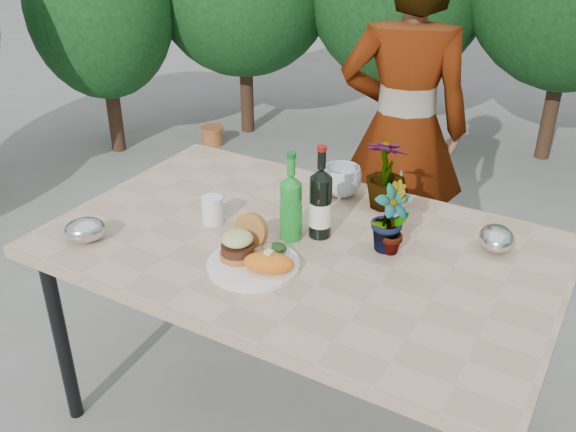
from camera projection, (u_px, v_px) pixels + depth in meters
The scene contains 18 objects.
ground at pixel (299, 413), 2.41m from camera, with size 80.00×80.00×0.00m, color slate.
patio_table at pixel (300, 257), 2.08m from camera, with size 1.60×1.00×0.75m.
shrub_hedge at pixel (503, 15), 3.06m from camera, with size 6.88×5.25×2.48m.
dinner_plate at pixel (253, 265), 1.92m from camera, with size 0.28×0.28×0.01m, color white.
burger_stack at pixel (241, 242), 1.93m from camera, with size 0.11×0.16×0.11m.
sweet_potato at pixel (269, 263), 1.86m from camera, with size 0.15×0.08×0.06m, color orange.
grilled_veg at pixel (274, 246), 1.97m from camera, with size 0.08×0.05×0.03m.
wine_bottle at pixel (320, 204), 2.03m from camera, with size 0.07×0.07×0.31m.
sparkling_water at pixel (291, 208), 2.02m from camera, with size 0.07×0.07×0.30m.
plastic_cup at pixel (212, 210), 2.14m from camera, with size 0.07×0.07×0.10m, color white.
seedling_left at pixel (392, 221), 1.94m from camera, with size 0.12×0.08×0.22m, color #2D5F20.
seedling_mid at pixel (388, 217), 1.97m from camera, with size 0.12×0.10×0.22m, color #28591E.
seedling_right at pixel (386, 173), 2.21m from camera, with size 0.14×0.14×0.26m, color #286021.
blue_bowl at pixel (342, 181), 2.32m from camera, with size 0.14×0.14×0.11m, color silver.
foil_packet_left at pixel (85, 230), 2.04m from camera, with size 0.13×0.11×0.08m, color #B6B8BD.
foil_packet_right at pixel (496, 238), 1.99m from camera, with size 0.13×0.11×0.08m, color #B8BBBF.
person at pixel (403, 130), 2.83m from camera, with size 0.57×0.38×1.57m, color #96694B.
terracotta_pot at pixel (212, 136), 4.74m from camera, with size 0.17×0.17×0.14m.
Camera 1 is at (0.85, -1.55, 1.80)m, focal length 40.00 mm.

